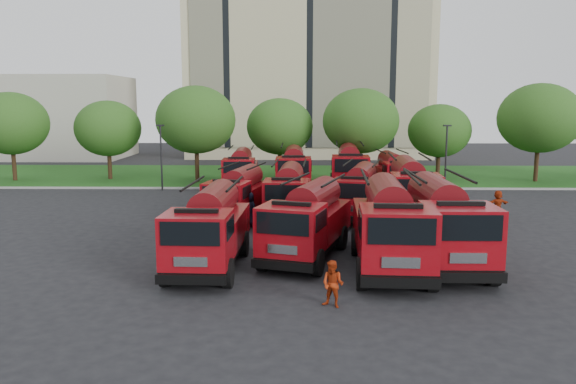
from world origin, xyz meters
The scene contains 32 objects.
ground centered at (0.00, 0.00, 0.00)m, with size 140.00×140.00×0.00m, color black.
lawn centered at (0.00, 26.00, 0.06)m, with size 70.00×16.00×0.12m, color #184512.
curb centered at (0.00, 17.90, 0.07)m, with size 70.00×0.30×0.14m, color gray.
apartment_building centered at (2.00, 47.94, 12.50)m, with size 30.00×14.18×25.00m.
side_building centered at (-30.00, 44.00, 5.00)m, with size 18.00×12.00×10.00m, color #A8A495.
tree_0 centered at (-24.00, 22.00, 5.02)m, with size 6.30×6.30×7.70m.
tree_1 centered at (-16.00, 23.00, 4.55)m, with size 5.71×5.71×6.98m.
tree_2 centered at (-8.00, 21.50, 5.35)m, with size 6.72×6.72×8.22m.
tree_3 centered at (-1.00, 24.00, 4.68)m, with size 5.88×5.88×7.19m.
tree_4 centered at (6.00, 22.50, 5.22)m, with size 6.55×6.55×8.01m.
tree_5 centered at (13.00, 23.50, 4.35)m, with size 5.46×5.46×6.68m.
tree_6 centered at (21.00, 22.00, 5.49)m, with size 6.89×6.89×8.42m.
lamp_post_0 centered at (-10.00, 17.20, 2.90)m, with size 0.60×0.25×5.11m.
lamp_post_1 centered at (12.00, 17.20, 2.90)m, with size 0.60×0.25×5.11m.
fire_truck_0 centered at (-3.07, -3.46, 1.65)m, with size 2.88×7.30×3.28m.
fire_truck_1 centered at (0.99, -1.86, 1.63)m, with size 4.42×7.52×3.24m.
fire_truck_2 centered at (4.31, -3.53, 1.80)m, with size 3.26×8.00×3.57m.
fire_truck_3 centered at (6.60, -2.90, 1.79)m, with size 2.93×7.83×3.55m.
fire_truck_4 centered at (-2.86, 5.97, 1.52)m, with size 3.50×6.93×3.01m.
fire_truck_5 centered at (0.05, 5.96, 1.59)m, with size 2.83×7.07×3.17m.
fire_truck_6 centered at (4.21, 6.81, 1.56)m, with size 3.84×7.15×3.10m.
fire_truck_7 centered at (7.16, 6.69, 1.75)m, with size 3.24×7.82×3.48m.
fire_truck_8 centered at (-3.86, 17.59, 1.59)m, with size 2.73×7.02×3.16m.
fire_truck_9 centered at (0.28, 16.93, 1.70)m, with size 2.77×7.45×3.38m.
fire_truck_10 centered at (4.55, 16.86, 1.78)m, with size 3.24×7.94×3.54m.
fire_truck_11 centered at (7.83, 16.21, 1.51)m, with size 2.65×6.70×3.01m.
firefighter_0 centered at (8.25, -3.93, 0.00)m, with size 0.69×0.50×1.88m, color #9C290C.
firefighter_1 centered at (1.71, -8.06, 0.00)m, with size 0.78×0.42×1.59m, color #9C290C.
firefighter_2 centered at (6.24, -1.75, 0.00)m, with size 1.10×0.63×1.88m, color #9C290C.
firefighter_3 centered at (6.55, 0.21, 0.00)m, with size 1.21×0.63×1.88m, color black.
firefighter_4 centered at (-2.10, 4.30, 0.00)m, with size 0.94×0.61×1.92m, color black.
firefighter_5 centered at (12.34, 6.66, 0.00)m, with size 1.57×0.68×1.69m, color #9C290C.
Camera 1 is at (0.50, -25.99, 6.74)m, focal length 35.00 mm.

